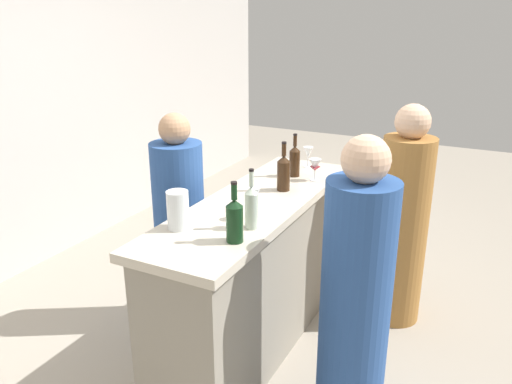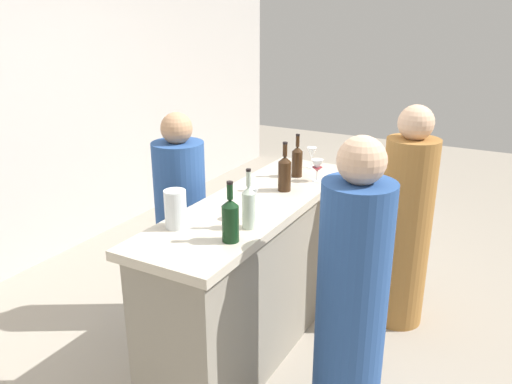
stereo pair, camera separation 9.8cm
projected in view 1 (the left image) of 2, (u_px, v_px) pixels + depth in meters
The scene contains 13 objects.
ground_plane at pixel (256, 341), 3.32m from camera, with size 12.00×12.00×0.00m, color #9E9384.
bar_counter at pixel (256, 274), 3.15m from camera, with size 1.86×0.56×0.98m.
wine_bottle_leftmost_dark_green at pixel (235, 219), 2.41m from camera, with size 0.08×0.08×0.30m.
wine_bottle_second_left_clear_pale at pixel (251, 206), 2.56m from camera, with size 0.07×0.07×0.31m.
wine_bottle_center_amber_brown at pixel (284, 172), 3.12m from camera, with size 0.08×0.08×0.31m.
wine_bottle_second_right_amber_brown at pixel (295, 160), 3.40m from camera, with size 0.07×0.07×0.29m.
wine_glass_near_left at pixel (315, 166), 3.31m from camera, with size 0.08×0.08×0.15m.
wine_glass_near_center at pixel (255, 197), 2.68m from camera, with size 0.06×0.06×0.18m.
wine_glass_near_right at pixel (308, 153), 3.60m from camera, with size 0.07×0.07×0.15m.
water_pitcher at pixel (178, 210), 2.57m from camera, with size 0.11×0.11×0.20m.
person_left_guest at pixel (356, 297), 2.50m from camera, with size 0.45×0.45×1.52m.
person_center_guest at pixel (402, 225), 3.37m from camera, with size 0.35×0.35×1.50m.
person_server_behind at pixel (180, 230), 3.36m from camera, with size 0.35×0.35×1.45m.
Camera 1 is at (-2.50, -1.27, 2.02)m, focal length 35.73 mm.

